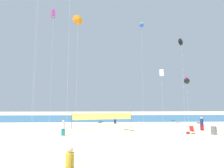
# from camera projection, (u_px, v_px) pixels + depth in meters

# --- Properties ---
(ground_plane) EXTENTS (120.00, 120.00, 0.00)m
(ground_plane) POSITION_uv_depth(u_px,v_px,m) (130.00, 144.00, 16.09)
(ground_plane) COLOR beige
(ocean_band) EXTENTS (120.00, 20.00, 0.01)m
(ocean_band) POSITION_uv_depth(u_px,v_px,m) (114.00, 118.00, 44.17)
(ocean_band) COLOR #28608C
(ocean_band) RESTS_ON ground
(mother_figure) EXTENTS (0.39, 0.39, 1.68)m
(mother_figure) POSITION_uv_depth(u_px,v_px,m) (70.00, 164.00, 8.14)
(mother_figure) COLOR maroon
(mother_figure) RESTS_ON ground
(beachgoer_navy_shirt) EXTENTS (0.41, 0.41, 1.79)m
(beachgoer_navy_shirt) POSITION_uv_depth(u_px,v_px,m) (202.00, 123.00, 24.01)
(beachgoer_navy_shirt) COLOR maroon
(beachgoer_navy_shirt) RESTS_ON ground
(beachgoer_plum_shirt) EXTENTS (0.42, 0.42, 1.85)m
(beachgoer_plum_shirt) POSITION_uv_depth(u_px,v_px,m) (115.00, 118.00, 31.97)
(beachgoer_plum_shirt) COLOR navy
(beachgoer_plum_shirt) RESTS_ON ground
(beachgoer_white_shirt) EXTENTS (0.39, 0.39, 1.69)m
(beachgoer_white_shirt) POSITION_uv_depth(u_px,v_px,m) (63.00, 127.00, 20.28)
(beachgoer_white_shirt) COLOR #19727A
(beachgoer_white_shirt) RESTS_ON ground
(folding_beach_chair) EXTENTS (0.52, 0.65, 0.89)m
(folding_beach_chair) POSITION_uv_depth(u_px,v_px,m) (192.00, 130.00, 21.52)
(folding_beach_chair) COLOR red
(folding_beach_chair) RESTS_ON ground
(trash_barrel) EXTENTS (0.62, 0.62, 0.94)m
(trash_barrel) POSITION_uv_depth(u_px,v_px,m) (214.00, 130.00, 20.86)
(trash_barrel) COLOR #595960
(trash_barrel) RESTS_ON ground
(volleyball_net) EXTENTS (8.65, 1.53, 2.40)m
(volleyball_net) POSITION_uv_depth(u_px,v_px,m) (102.00, 117.00, 26.00)
(volleyball_net) COLOR #4C4C51
(volleyball_net) RESTS_ON ground
(beach_handbag) EXTENTS (0.35, 0.18, 0.28)m
(beach_handbag) POSITION_uv_depth(u_px,v_px,m) (188.00, 133.00, 21.15)
(beach_handbag) COLOR maroon
(beach_handbag) RESTS_ON ground
(kite_orange_delta) EXTENTS (1.41, 0.90, 16.16)m
(kite_orange_delta) POSITION_uv_depth(u_px,v_px,m) (78.00, 20.00, 25.31)
(kite_orange_delta) COLOR silver
(kite_orange_delta) RESTS_ON ground
(kite_white_box) EXTENTS (0.82, 0.82, 9.36)m
(kite_white_box) POSITION_uv_depth(u_px,v_px,m) (162.00, 73.00, 30.74)
(kite_white_box) COLOR silver
(kite_white_box) RESTS_ON ground
(kite_black_inflatable) EXTENTS (2.09, 2.91, 8.19)m
(kite_black_inflatable) POSITION_uv_depth(u_px,v_px,m) (187.00, 81.00, 30.94)
(kite_black_inflatable) COLOR silver
(kite_black_inflatable) RESTS_ON ground
(kite_magenta_tube) EXTENTS (1.30, 2.44, 19.16)m
(kite_magenta_tube) POSITION_uv_depth(u_px,v_px,m) (53.00, 14.00, 30.76)
(kite_magenta_tube) COLOR silver
(kite_magenta_tube) RESTS_ON ground
(kite_blue_inflatable) EXTENTS (1.47, 2.27, 18.31)m
(kite_blue_inflatable) POSITION_uv_depth(u_px,v_px,m) (141.00, 25.00, 32.37)
(kite_blue_inflatable) COLOR silver
(kite_blue_inflatable) RESTS_ON ground
(kite_black_delta) EXTENTS (1.53, 1.17, 16.96)m
(kite_black_delta) POSITION_uv_depth(u_px,v_px,m) (182.00, 42.00, 36.70)
(kite_black_delta) COLOR silver
(kite_black_delta) RESTS_ON ground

